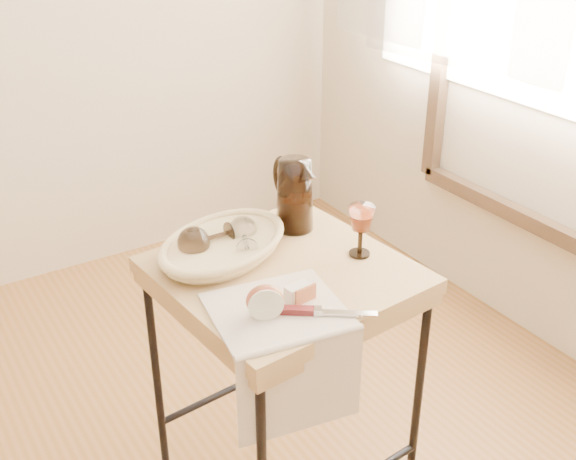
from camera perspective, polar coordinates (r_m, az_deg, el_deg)
curtain at (r=2.57m, az=21.19°, el=14.84°), size 0.02×1.00×2.20m
side_table at (r=2.06m, az=-0.30°, el=-12.12°), size 0.64×0.64×0.75m
tea_towel at (r=1.67m, az=-0.88°, el=-6.48°), size 0.35×0.32×0.01m
bread_basket at (r=1.89m, az=-5.22°, el=-1.38°), size 0.43×0.37×0.05m
goblet_lying_a at (r=1.88m, az=-6.36°, el=-0.65°), size 0.14×0.09×0.09m
goblet_lying_b at (r=1.88m, az=-3.50°, el=-0.60°), size 0.12×0.14×0.08m
pitcher at (r=1.99m, az=0.54°, el=2.84°), size 0.16×0.23×0.25m
wine_goblet at (r=1.87m, az=5.86°, el=-0.05°), size 0.08×0.08×0.15m
apple_half at (r=1.63m, az=-1.88°, el=-5.65°), size 0.10×0.08×0.08m
apple_wedge at (r=1.69m, az=0.77°, el=-5.06°), size 0.06×0.04×0.04m
table_knife at (r=1.65m, az=2.71°, el=-6.50°), size 0.20×0.16×0.02m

